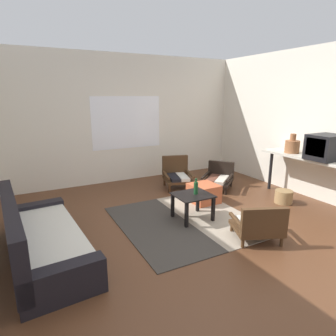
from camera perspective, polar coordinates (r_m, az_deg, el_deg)
name	(u,v)px	position (r m, az deg, el deg)	size (l,w,h in m)	color
ground_plane	(204,234)	(4.06, 7.28, -13.01)	(7.80, 7.80, 0.00)	#56331E
far_wall_with_window	(126,119)	(6.37, -8.42, 9.62)	(5.60, 0.13, 2.70)	silver
side_wall_right	(322,125)	(5.78, 28.33, 7.61)	(0.12, 6.60, 2.70)	silver
area_rug	(185,220)	(4.44, 3.47, -10.36)	(1.93, 2.06, 0.01)	#38332D
couch	(39,241)	(3.73, -24.26, -13.08)	(0.92, 2.03, 0.74)	black
coffee_table	(193,200)	(4.37, 4.95, -6.32)	(0.55, 0.50, 0.40)	black
armchair_by_window	(177,174)	(5.90, 1.79, -1.18)	(0.69, 0.73, 0.63)	#472D19
armchair_striped_foreground	(259,225)	(3.94, 17.62, -10.75)	(0.74, 0.71, 0.52)	#472D19
armchair_corner	(218,177)	(5.92, 10.04, -1.81)	(0.83, 0.82, 0.52)	black
ottoman_orange	(204,193)	(5.12, 7.13, -5.06)	(0.46, 0.46, 0.33)	#BC5633
console_shelf	(312,161)	(5.50, 26.73, 1.18)	(0.47, 1.87, 0.83)	beige
crt_television	(326,147)	(5.33, 28.93, 3.66)	(0.54, 0.44, 0.41)	black
clay_vase	(292,146)	(5.72, 23.53, 4.06)	(0.26, 0.26, 0.35)	#935B38
glass_bottle	(196,188)	(4.34, 5.59, -3.92)	(0.06, 0.06, 0.25)	#194723
wicker_basket	(284,197)	(5.47, 22.07, -5.33)	(0.30, 0.30, 0.23)	#9E7A4C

